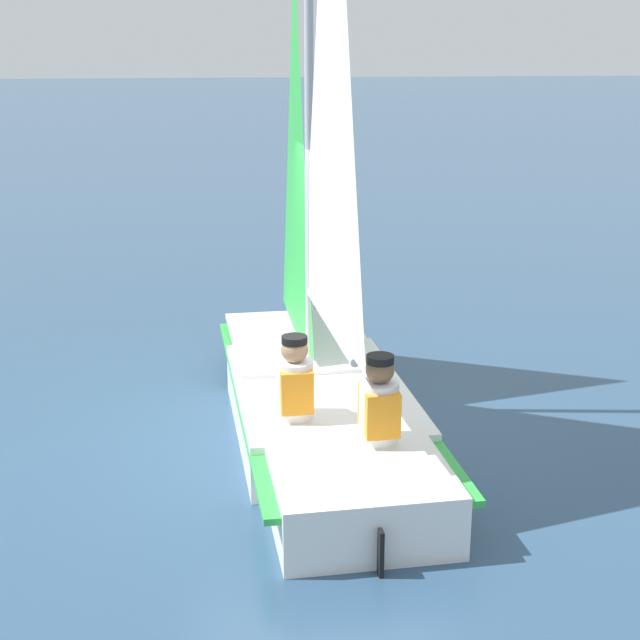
{
  "coord_description": "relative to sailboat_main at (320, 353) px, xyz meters",
  "views": [
    {
      "loc": [
        7.33,
        -1.47,
        3.31
      ],
      "look_at": [
        0.0,
        0.0,
        1.08
      ],
      "focal_mm": 50.0,
      "sensor_mm": 36.0,
      "label": 1
    }
  ],
  "objects": [
    {
      "name": "ground_plane",
      "position": [
        -0.01,
        0.0,
        -0.77
      ],
      "size": [
        260.0,
        260.0,
        0.0
      ],
      "primitive_type": "plane",
      "color": "#2D4C6B"
    },
    {
      "name": "sailboat_main",
      "position": [
        0.0,
        0.0,
        0.0
      ],
      "size": [
        4.69,
        1.63,
        5.69
      ],
      "rotation": [
        0.0,
        0.0,
        3.11
      ],
      "color": "white",
      "rests_on": "ground_plane"
    },
    {
      "name": "sailor_helm",
      "position": [
        0.69,
        -0.35,
        -0.14
      ],
      "size": [
        0.35,
        0.31,
        1.16
      ],
      "rotation": [
        0.0,
        0.0,
        3.11
      ],
      "color": "black",
      "rests_on": "ground_plane"
    },
    {
      "name": "sailor_crew",
      "position": [
        1.28,
        0.2,
        -0.14
      ],
      "size": [
        0.35,
        0.31,
        1.16
      ],
      "rotation": [
        0.0,
        0.0,
        3.11
      ],
      "color": "black",
      "rests_on": "ground_plane"
    }
  ]
}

